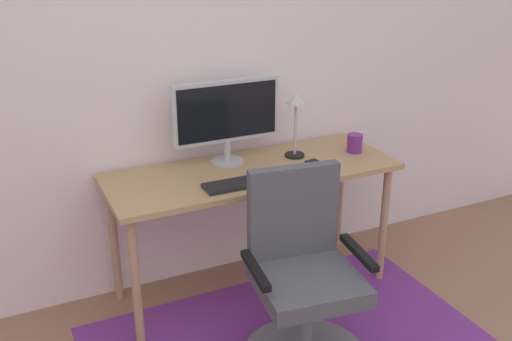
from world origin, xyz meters
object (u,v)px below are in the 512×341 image
object	(u,v)px
monitor	(227,114)
desk_lamp	(296,112)
coffee_cup	(355,143)
computer_mouse	(296,173)
keyboard	(246,182)
cell_phone	(318,164)
office_chair	(303,296)
desk	(253,182)

from	to	relation	value
monitor	desk_lamp	bearing A→B (deg)	-10.93
coffee_cup	computer_mouse	bearing A→B (deg)	-159.41
keyboard	cell_phone	xyz separation A→B (m)	(0.46, 0.07, -0.00)
keyboard	computer_mouse	xyz separation A→B (m)	(0.28, -0.02, 0.01)
monitor	office_chair	world-z (taller)	monitor
keyboard	coffee_cup	bearing A→B (deg)	11.95
computer_mouse	office_chair	world-z (taller)	office_chair
desk	coffee_cup	world-z (taller)	coffee_cup
monitor	cell_phone	bearing A→B (deg)	-29.72
monitor	desk_lamp	world-z (taller)	monitor
keyboard	coffee_cup	size ratio (longest dim) A/B	4.13
monitor	office_chair	distance (m)	1.03
coffee_cup	cell_phone	size ratio (longest dim) A/B	0.74
office_chair	keyboard	bearing A→B (deg)	105.76
computer_mouse	office_chair	size ratio (longest dim) A/B	0.11
computer_mouse	desk_lamp	distance (m)	0.38
desk	keyboard	world-z (taller)	keyboard
monitor	computer_mouse	bearing A→B (deg)	-53.82
monitor	coffee_cup	size ratio (longest dim) A/B	5.74
monitor	keyboard	world-z (taller)	monitor
computer_mouse	keyboard	bearing A→B (deg)	175.94
computer_mouse	monitor	bearing A→B (deg)	126.18
desk_lamp	office_chair	size ratio (longest dim) A/B	0.39
computer_mouse	coffee_cup	size ratio (longest dim) A/B	1.00
monitor	cell_phone	size ratio (longest dim) A/B	4.27
keyboard	desk_lamp	xyz separation A→B (m)	(0.41, 0.24, 0.25)
computer_mouse	office_chair	distance (m)	0.65
desk	coffee_cup	bearing A→B (deg)	-0.54
computer_mouse	coffee_cup	xyz separation A→B (m)	(0.48, 0.18, 0.04)
keyboard	office_chair	xyz separation A→B (m)	(0.07, -0.48, -0.40)
coffee_cup	desk_lamp	size ratio (longest dim) A/B	0.29
desk_lamp	coffee_cup	bearing A→B (deg)	-12.99
desk	computer_mouse	xyz separation A→B (m)	(0.16, -0.19, 0.09)
coffee_cup	office_chair	distance (m)	1.04
office_chair	desk_lamp	bearing A→B (deg)	72.04
monitor	computer_mouse	world-z (taller)	monitor
desk	monitor	xyz separation A→B (m)	(-0.08, 0.15, 0.35)
keyboard	office_chair	bearing A→B (deg)	-81.87
computer_mouse	desk_lamp	xyz separation A→B (m)	(0.13, 0.26, 0.24)
keyboard	coffee_cup	world-z (taller)	coffee_cup
desk	computer_mouse	bearing A→B (deg)	-49.28
desk	cell_phone	world-z (taller)	cell_phone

